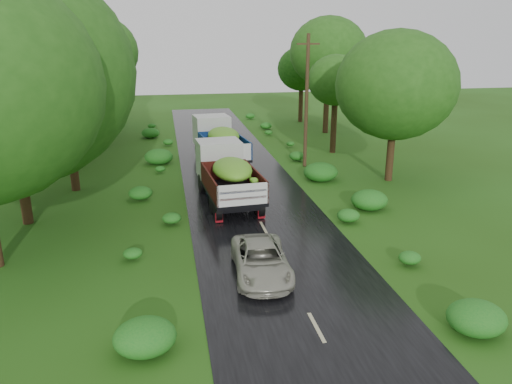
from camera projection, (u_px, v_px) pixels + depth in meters
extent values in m
plane|color=#22460F|center=(316.00, 328.00, 14.78)|extent=(120.00, 120.00, 0.00)
cube|color=black|center=(279.00, 257.00, 19.47)|extent=(6.50, 80.00, 0.02)
cube|color=#BFB78C|center=(316.00, 327.00, 14.78)|extent=(0.12, 1.60, 0.00)
cube|color=#BFB78C|center=(285.00, 268.00, 18.53)|extent=(0.12, 1.60, 0.00)
cube|color=#BFB78C|center=(264.00, 228.00, 22.27)|extent=(0.12, 1.60, 0.00)
cube|color=#BFB78C|center=(249.00, 200.00, 26.02)|extent=(0.12, 1.60, 0.00)
cube|color=#BFB78C|center=(238.00, 179.00, 29.77)|extent=(0.12, 1.60, 0.00)
cube|color=#BFB78C|center=(229.00, 162.00, 33.51)|extent=(0.12, 1.60, 0.00)
cube|color=#BFB78C|center=(222.00, 149.00, 37.26)|extent=(0.12, 1.60, 0.00)
cube|color=#BFB78C|center=(216.00, 139.00, 41.01)|extent=(0.12, 1.60, 0.00)
cube|color=#BFB78C|center=(212.00, 130.00, 44.75)|extent=(0.12, 1.60, 0.00)
cube|color=#BFB78C|center=(208.00, 122.00, 48.50)|extent=(0.12, 1.60, 0.00)
cube|color=#BFB78C|center=(204.00, 116.00, 52.25)|extent=(0.12, 1.60, 0.00)
cube|color=black|center=(228.00, 191.00, 25.41)|extent=(2.25, 5.97, 0.29)
cylinder|color=black|center=(202.00, 183.00, 27.16)|extent=(0.37, 1.06, 1.04)
cylinder|color=black|center=(238.00, 181.00, 27.66)|extent=(0.37, 1.06, 1.04)
cylinder|color=black|center=(213.00, 203.00, 23.99)|extent=(0.37, 1.06, 1.04)
cylinder|color=black|center=(254.00, 200.00, 24.48)|extent=(0.37, 1.06, 1.04)
cylinder|color=black|center=(218.00, 210.00, 23.01)|extent=(0.37, 1.06, 1.04)
cylinder|color=black|center=(260.00, 207.00, 23.50)|extent=(0.37, 1.06, 1.04)
cube|color=maroon|center=(219.00, 218.00, 22.75)|extent=(0.35, 0.07, 0.47)
cube|color=maroon|center=(262.00, 214.00, 23.25)|extent=(0.35, 0.07, 0.47)
cube|color=silver|center=(219.00, 158.00, 27.21)|extent=(2.44, 2.15, 1.97)
cube|color=black|center=(233.00, 193.00, 24.34)|extent=(2.73, 4.64, 0.17)
cube|color=#4F180E|center=(209.00, 183.00, 23.88)|extent=(0.44, 4.45, 0.99)
cube|color=#4F180E|center=(255.00, 180.00, 24.44)|extent=(0.44, 4.45, 0.99)
cube|color=#4F180E|center=(224.00, 170.00, 26.17)|extent=(2.38, 0.27, 0.99)
cube|color=silver|center=(243.00, 195.00, 22.15)|extent=(2.38, 0.27, 0.99)
ellipsoid|color=#47901A|center=(232.00, 169.00, 23.97)|extent=(2.30, 3.89, 1.04)
cube|color=black|center=(220.00, 154.00, 32.98)|extent=(2.54, 6.17, 0.30)
cylinder|color=black|center=(198.00, 150.00, 34.72)|extent=(0.42, 1.09, 1.06)
cylinder|color=black|center=(227.00, 148.00, 35.30)|extent=(0.42, 1.09, 1.06)
cylinder|color=black|center=(209.00, 162.00, 31.50)|extent=(0.42, 1.09, 1.06)
cylinder|color=black|center=(241.00, 160.00, 32.08)|extent=(0.42, 1.09, 1.06)
cylinder|color=black|center=(213.00, 167.00, 30.51)|extent=(0.42, 1.09, 1.06)
cylinder|color=black|center=(245.00, 164.00, 31.09)|extent=(0.42, 1.09, 1.06)
cube|color=maroon|center=(214.00, 172.00, 30.25)|extent=(0.36, 0.09, 0.48)
cube|color=maroon|center=(247.00, 169.00, 30.83)|extent=(0.36, 0.09, 0.48)
cube|color=silver|center=(212.00, 130.00, 34.80)|extent=(2.57, 2.29, 2.02)
cube|color=black|center=(224.00, 154.00, 31.89)|extent=(2.98, 4.84, 0.17)
cube|color=navy|center=(205.00, 146.00, 31.38)|extent=(0.63, 4.55, 1.01)
cube|color=navy|center=(242.00, 144.00, 32.05)|extent=(0.63, 4.55, 1.01)
cube|color=navy|center=(216.00, 138.00, 33.75)|extent=(2.44, 0.38, 1.01)
cube|color=silver|center=(233.00, 153.00, 29.67)|extent=(2.44, 0.38, 1.01)
ellipsoid|color=#47901A|center=(224.00, 135.00, 31.52)|extent=(2.50, 4.06, 1.06)
imported|color=#A7A795|center=(261.00, 260.00, 17.80)|extent=(2.14, 4.24, 1.15)
cylinder|color=#382616|center=(306.00, 102.00, 31.44)|extent=(0.24, 0.24, 8.32)
cube|color=#382616|center=(308.00, 44.00, 30.36)|extent=(1.46, 0.17, 0.10)
cylinder|color=black|center=(16.00, 141.00, 21.77)|extent=(0.46, 0.46, 7.64)
ellipsoid|color=#11400C|center=(6.00, 73.00, 20.89)|extent=(4.63, 4.63, 4.16)
cylinder|color=black|center=(68.00, 122.00, 26.57)|extent=(0.46, 0.46, 7.60)
ellipsoid|color=#11400C|center=(62.00, 66.00, 25.69)|extent=(3.73, 3.73, 3.36)
cylinder|color=black|center=(57.00, 104.00, 31.02)|extent=(0.48, 0.48, 8.22)
ellipsoid|color=#11400C|center=(51.00, 52.00, 30.07)|extent=(4.00, 4.00, 3.60)
cylinder|color=black|center=(89.00, 104.00, 36.16)|extent=(0.44, 0.44, 6.79)
ellipsoid|color=#11400C|center=(85.00, 68.00, 35.38)|extent=(3.60, 3.60, 3.24)
cylinder|color=black|center=(67.00, 92.00, 39.61)|extent=(0.46, 0.46, 7.70)
ellipsoid|color=#11400C|center=(63.00, 54.00, 38.72)|extent=(4.44, 4.44, 3.99)
cylinder|color=black|center=(101.00, 84.00, 45.72)|extent=(0.46, 0.46, 7.64)
ellipsoid|color=#11400C|center=(98.00, 52.00, 44.84)|extent=(3.78, 3.78, 3.40)
cylinder|color=black|center=(393.00, 127.00, 28.64)|extent=(0.43, 0.43, 6.31)
ellipsoid|color=#225515|center=(396.00, 85.00, 27.90)|extent=(3.69, 3.69, 3.32)
cylinder|color=black|center=(334.00, 112.00, 35.55)|extent=(0.42, 0.42, 5.89)
ellipsoid|color=#225515|center=(336.00, 80.00, 34.87)|extent=(2.81, 2.81, 2.53)
cylinder|color=black|center=(327.00, 88.00, 42.48)|extent=(0.47, 0.47, 7.74)
ellipsoid|color=#225515|center=(329.00, 52.00, 41.59)|extent=(3.61, 3.61, 3.25)
cylinder|color=black|center=(301.00, 92.00, 48.15)|extent=(0.42, 0.42, 5.76)
ellipsoid|color=#225515|center=(302.00, 69.00, 47.48)|extent=(3.04, 3.04, 2.73)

